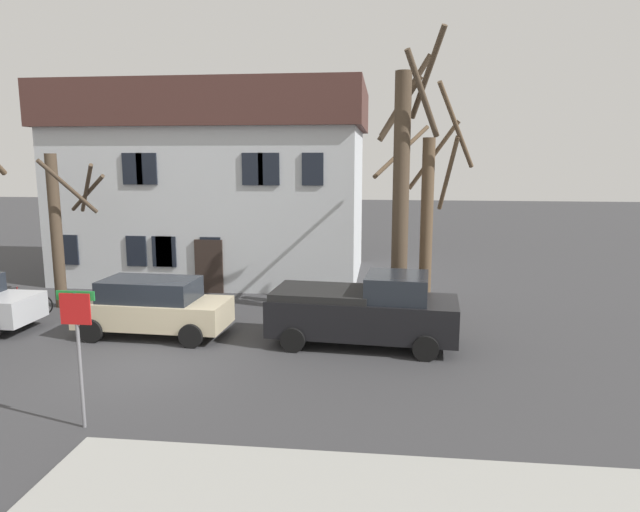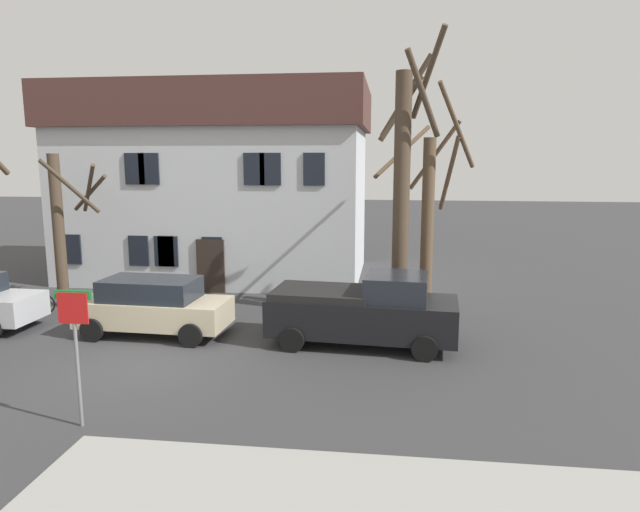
# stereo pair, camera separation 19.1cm
# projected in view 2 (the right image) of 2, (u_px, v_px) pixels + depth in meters

# --- Properties ---
(ground_plane) EXTENTS (120.00, 120.00, 0.00)m
(ground_plane) POSITION_uv_depth(u_px,v_px,m) (147.00, 366.00, 14.29)
(ground_plane) COLOR #38383A
(building_main) EXTENTS (13.02, 7.71, 8.20)m
(building_main) POSITION_uv_depth(u_px,v_px,m) (220.00, 182.00, 25.15)
(building_main) COLOR silver
(building_main) RESTS_ON ground_plane
(tree_bare_mid) EXTENTS (2.11, 3.16, 5.36)m
(tree_bare_mid) POSITION_uv_depth(u_px,v_px,m) (63.00, 225.00, 19.76)
(tree_bare_mid) COLOR #4C3D2D
(tree_bare_mid) RESTS_ON ground_plane
(tree_bare_far) EXTENTS (2.04, 2.41, 9.06)m
(tree_bare_far) POSITION_uv_depth(u_px,v_px,m) (403.00, 185.00, 17.63)
(tree_bare_far) COLOR #4C3D2D
(tree_bare_far) RESTS_ON ground_plane
(tree_bare_end) EXTENTS (3.22, 3.22, 7.39)m
(tree_bare_end) POSITION_uv_depth(u_px,v_px,m) (429.00, 215.00, 18.15)
(tree_bare_end) COLOR brown
(tree_bare_end) RESTS_ON ground_plane
(car_beige_wagon) EXTENTS (4.46, 2.16, 1.70)m
(car_beige_wagon) POSITION_uv_depth(u_px,v_px,m) (153.00, 306.00, 16.73)
(car_beige_wagon) COLOR #C6B793
(car_beige_wagon) RESTS_ON ground_plane
(pickup_truck_black) EXTENTS (5.36, 2.59, 2.05)m
(pickup_truck_black) POSITION_uv_depth(u_px,v_px,m) (364.00, 310.00, 15.81)
(pickup_truck_black) COLOR black
(pickup_truck_black) RESTS_ON ground_plane
(street_sign_pole) EXTENTS (0.76, 0.07, 2.73)m
(street_sign_pole) POSITION_uv_depth(u_px,v_px,m) (75.00, 332.00, 10.78)
(street_sign_pole) COLOR slate
(street_sign_pole) RESTS_ON ground_plane
(bicycle_leaning) EXTENTS (1.65, 0.68, 1.03)m
(bicycle_leaning) POSITION_uv_depth(u_px,v_px,m) (27.00, 305.00, 18.83)
(bicycle_leaning) COLOR black
(bicycle_leaning) RESTS_ON ground_plane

